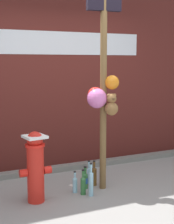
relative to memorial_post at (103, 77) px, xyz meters
The scene contains 12 objects.
ground_plane 1.55m from the memorial_post, 104.52° to the right, with size 14.00×14.00×0.00m, color gray.
building_wall 1.44m from the memorial_post, 95.13° to the left, with size 10.00×0.21×3.90m.
curb_strip 1.71m from the memorial_post, 97.44° to the left, with size 8.00×0.12×0.08m, color slate.
memorial_post is the anchor object (origin of this frame).
fire_hydrant 1.36m from the memorial_post, behind, with size 0.38×0.28×0.86m.
bottle_0 1.34m from the memorial_post, 103.11° to the left, with size 0.07×0.07×0.35m.
bottle_1 1.37m from the memorial_post, 103.95° to the left, with size 0.06×0.06×0.32m.
bottle_2 1.38m from the memorial_post, 166.51° to the right, with size 0.07×0.07×0.32m.
bottle_3 1.33m from the memorial_post, 146.14° to the right, with size 0.06×0.06×0.42m.
bottle_4 1.41m from the memorial_post, behind, with size 0.06×0.06×0.28m.
bottle_5 1.37m from the memorial_post, 151.78° to the left, with size 0.07×0.07×0.30m.
litter_1 1.53m from the memorial_post, 139.45° to the left, with size 0.09×0.06×0.01m, color silver.
Camera 1 is at (-1.81, -3.34, 1.66)m, focal length 54.05 mm.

